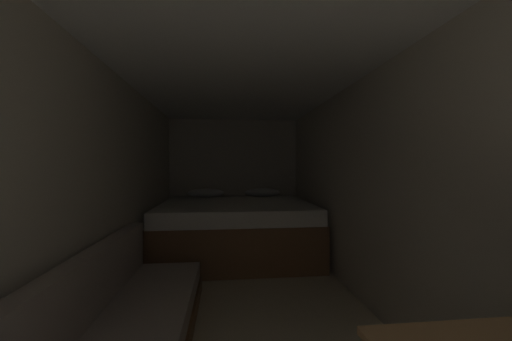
% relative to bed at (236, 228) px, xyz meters
% --- Properties ---
extents(ground_plane, '(7.38, 7.38, 0.00)m').
position_rel_bed_xyz_m(ground_plane, '(0.00, -1.75, -0.38)').
color(ground_plane, beige).
extents(wall_back, '(2.32, 0.05, 2.09)m').
position_rel_bed_xyz_m(wall_back, '(0.00, 0.97, 0.66)').
color(wall_back, beige).
rests_on(wall_back, ground).
extents(wall_left, '(0.05, 5.38, 2.09)m').
position_rel_bed_xyz_m(wall_left, '(-1.14, -1.75, 0.66)').
color(wall_left, beige).
rests_on(wall_left, ground).
extents(wall_right, '(0.05, 5.38, 2.09)m').
position_rel_bed_xyz_m(wall_right, '(1.14, -1.75, 0.66)').
color(wall_right, beige).
rests_on(wall_right, ground).
extents(ceiling_slab, '(2.32, 5.38, 0.05)m').
position_rel_bed_xyz_m(ceiling_slab, '(0.00, -1.75, 1.74)').
color(ceiling_slab, white).
rests_on(ceiling_slab, wall_left).
extents(bed, '(2.10, 1.81, 0.90)m').
position_rel_bed_xyz_m(bed, '(0.00, 0.00, 0.00)').
color(bed, brown).
rests_on(bed, ground).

